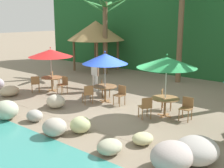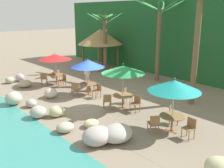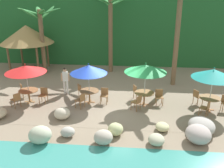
{
  "view_description": "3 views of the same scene",
  "coord_description": "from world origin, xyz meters",
  "px_view_note": "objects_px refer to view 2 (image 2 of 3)",
  "views": [
    {
      "loc": [
        7.07,
        -9.45,
        3.82
      ],
      "look_at": [
        -0.61,
        -0.19,
        1.03
      ],
      "focal_mm": 46.43,
      "sensor_mm": 36.0,
      "label": 1
    },
    {
      "loc": [
        11.17,
        -8.9,
        5.02
      ],
      "look_at": [
        0.8,
        0.3,
        1.15
      ],
      "focal_mm": 41.35,
      "sensor_mm": 36.0,
      "label": 2
    },
    {
      "loc": [
        1.12,
        -12.82,
        6.14
      ],
      "look_at": [
        -0.06,
        0.01,
        1.27
      ],
      "focal_mm": 40.35,
      "sensor_mm": 36.0,
      "label": 3
    }
  ],
  "objects_px": {
    "palm_tree_nearest": "(105,32)",
    "palapa_hut": "(100,37)",
    "palm_tree_third": "(198,29)",
    "chair_red_seaward": "(63,80)",
    "chair_red_left": "(44,78)",
    "chair_red_inland": "(60,75)",
    "chair_blue_seaward": "(98,90)",
    "chair_teal_left": "(154,123)",
    "umbrella_red": "(55,57)",
    "chair_green_inland": "(127,94)",
    "chair_green_seaward": "(136,102)",
    "umbrella_green": "(123,69)",
    "chair_green_left": "(107,100)",
    "dining_table_green": "(123,97)",
    "dining_table_red": "(56,76)",
    "waiter_in_white": "(87,72)",
    "dining_table_teal": "(172,118)",
    "umbrella_blue": "(88,63)",
    "chair_blue_left": "(75,88)",
    "umbrella_teal": "(174,86)",
    "palm_tree_second": "(159,27)",
    "chair_teal_seaward": "(190,127)",
    "chair_blue_inland": "(90,83)",
    "dining_table_blue": "(88,85)",
    "chair_teal_inland": "(172,113)"
  },
  "relations": [
    {
      "from": "chair_green_inland",
      "to": "chair_teal_left",
      "type": "bearing_deg",
      "value": -28.04
    },
    {
      "from": "chair_green_seaward",
      "to": "umbrella_teal",
      "type": "distance_m",
      "value": 3.09
    },
    {
      "from": "chair_green_inland",
      "to": "dining_table_teal",
      "type": "bearing_deg",
      "value": -15.87
    },
    {
      "from": "chair_green_seaward",
      "to": "dining_table_blue",
      "type": "bearing_deg",
      "value": -178.05
    },
    {
      "from": "chair_blue_inland",
      "to": "chair_teal_left",
      "type": "height_order",
      "value": "same"
    },
    {
      "from": "chair_green_left",
      "to": "chair_teal_left",
      "type": "distance_m",
      "value": 3.51
    },
    {
      "from": "chair_red_inland",
      "to": "chair_red_left",
      "type": "height_order",
      "value": "same"
    },
    {
      "from": "chair_teal_inland",
      "to": "palm_tree_third",
      "type": "height_order",
      "value": "palm_tree_third"
    },
    {
      "from": "dining_table_blue",
      "to": "chair_blue_left",
      "type": "bearing_deg",
      "value": -111.63
    },
    {
      "from": "chair_green_left",
      "to": "umbrella_blue",
      "type": "bearing_deg",
      "value": 164.08
    },
    {
      "from": "chair_red_seaward",
      "to": "chair_red_left",
      "type": "xyz_separation_m",
      "value": [
        -1.25,
        -0.81,
        0.0
      ]
    },
    {
      "from": "umbrella_green",
      "to": "chair_teal_left",
      "type": "xyz_separation_m",
      "value": [
        3.09,
        -1.14,
        -1.63
      ]
    },
    {
      "from": "umbrella_green",
      "to": "umbrella_teal",
      "type": "xyz_separation_m",
      "value": [
        3.46,
        -0.37,
        -0.07
      ]
    },
    {
      "from": "dining_table_blue",
      "to": "palm_tree_third",
      "type": "height_order",
      "value": "palm_tree_third"
    },
    {
      "from": "chair_blue_seaward",
      "to": "chair_teal_left",
      "type": "height_order",
      "value": "same"
    },
    {
      "from": "dining_table_red",
      "to": "palm_tree_nearest",
      "type": "height_order",
      "value": "palm_tree_nearest"
    },
    {
      "from": "dining_table_red",
      "to": "chair_green_seaward",
      "type": "relative_size",
      "value": 1.26
    },
    {
      "from": "palapa_hut",
      "to": "chair_red_seaward",
      "type": "bearing_deg",
      "value": -61.46
    },
    {
      "from": "chair_green_seaward",
      "to": "umbrella_green",
      "type": "bearing_deg",
      "value": -169.65
    },
    {
      "from": "umbrella_blue",
      "to": "chair_teal_left",
      "type": "bearing_deg",
      "value": -10.59
    },
    {
      "from": "umbrella_green",
      "to": "palm_tree_second",
      "type": "bearing_deg",
      "value": 112.53
    },
    {
      "from": "chair_red_inland",
      "to": "umbrella_teal",
      "type": "relative_size",
      "value": 0.36
    },
    {
      "from": "chair_red_inland",
      "to": "chair_green_inland",
      "type": "xyz_separation_m",
      "value": [
        6.75,
        0.38,
        0.0
      ]
    },
    {
      "from": "palm_tree_nearest",
      "to": "chair_red_inland",
      "type": "bearing_deg",
      "value": -85.77
    },
    {
      "from": "palm_tree_third",
      "to": "chair_green_left",
      "type": "bearing_deg",
      "value": -120.18
    },
    {
      "from": "palapa_hut",
      "to": "umbrella_red",
      "type": "bearing_deg",
      "value": -68.32
    },
    {
      "from": "chair_green_seaward",
      "to": "umbrella_red",
      "type": "bearing_deg",
      "value": -176.76
    },
    {
      "from": "chair_green_left",
      "to": "chair_red_inland",
      "type": "bearing_deg",
      "value": 170.7
    },
    {
      "from": "chair_green_left",
      "to": "chair_teal_seaward",
      "type": "bearing_deg",
      "value": 5.06
    },
    {
      "from": "chair_blue_inland",
      "to": "dining_table_teal",
      "type": "relative_size",
      "value": 0.79
    },
    {
      "from": "dining_table_red",
      "to": "chair_green_seaward",
      "type": "xyz_separation_m",
      "value": [
        7.43,
        0.42,
        -0.1
      ]
    },
    {
      "from": "palm_tree_third",
      "to": "palapa_hut",
      "type": "xyz_separation_m",
      "value": [
        -11.05,
        2.31,
        -1.31
      ]
    },
    {
      "from": "chair_green_left",
      "to": "dining_table_teal",
      "type": "height_order",
      "value": "chair_green_left"
    },
    {
      "from": "chair_blue_inland",
      "to": "chair_green_inland",
      "type": "height_order",
      "value": "same"
    },
    {
      "from": "chair_green_left",
      "to": "umbrella_teal",
      "type": "height_order",
      "value": "umbrella_teal"
    },
    {
      "from": "palm_tree_second",
      "to": "palapa_hut",
      "type": "xyz_separation_m",
      "value": [
        -6.52,
        -0.19,
        -1.16
      ]
    },
    {
      "from": "chair_green_left",
      "to": "dining_table_green",
      "type": "bearing_deg",
      "value": 62.66
    },
    {
      "from": "chair_blue_inland",
      "to": "chair_teal_seaward",
      "type": "xyz_separation_m",
      "value": [
        8.03,
        -0.97,
        0.0
      ]
    },
    {
      "from": "palm_tree_nearest",
      "to": "chair_teal_inland",
      "type": "bearing_deg",
      "value": -24.48
    },
    {
      "from": "umbrella_teal",
      "to": "chair_teal_inland",
      "type": "distance_m",
      "value": 1.78
    },
    {
      "from": "umbrella_blue",
      "to": "palm_tree_second",
      "type": "distance_m",
      "value": 6.3
    },
    {
      "from": "dining_table_red",
      "to": "waiter_in_white",
      "type": "bearing_deg",
      "value": 38.14
    },
    {
      "from": "chair_blue_inland",
      "to": "chair_red_inland",
      "type": "bearing_deg",
      "value": -175.46
    },
    {
      "from": "chair_blue_left",
      "to": "chair_green_left",
      "type": "distance_m",
      "value": 3.04
    },
    {
      "from": "umbrella_red",
      "to": "chair_red_inland",
      "type": "distance_m",
      "value": 1.72
    },
    {
      "from": "chair_blue_seaward",
      "to": "dining_table_teal",
      "type": "height_order",
      "value": "chair_blue_seaward"
    },
    {
      "from": "chair_green_left",
      "to": "chair_teal_inland",
      "type": "relative_size",
      "value": 1.0
    },
    {
      "from": "chair_blue_left",
      "to": "chair_green_left",
      "type": "bearing_deg",
      "value": 0.31
    },
    {
      "from": "chair_red_inland",
      "to": "chair_green_seaward",
      "type": "height_order",
      "value": "same"
    },
    {
      "from": "palm_tree_nearest",
      "to": "palapa_hut",
      "type": "relative_size",
      "value": 1.22
    }
  ]
}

